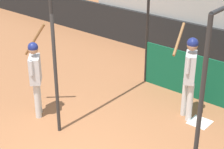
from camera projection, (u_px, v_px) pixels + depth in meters
name	position (u px, v px, depth m)	size (l,w,h in m)	color
outfield_wall	(212.00, 48.00, 10.59)	(24.00, 0.12, 1.16)	black
batting_cage	(188.00, 56.00, 8.05)	(3.14, 3.16, 3.08)	#282828
home_plate	(200.00, 122.00, 8.08)	(0.44, 0.44, 0.02)	white
player_batter	(190.00, 70.00, 7.81)	(0.71, 0.75, 1.98)	silver
player_waiting	(35.00, 73.00, 7.95)	(0.76, 0.62, 2.05)	silver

